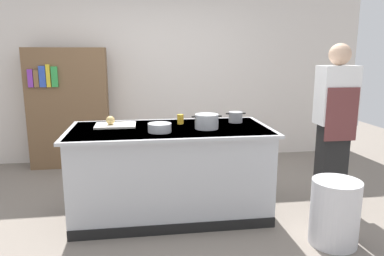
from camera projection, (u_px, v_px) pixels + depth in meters
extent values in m
plane|color=slate|center=(171.00, 213.00, 3.72)|extent=(10.00, 10.00, 0.00)
cube|color=silver|center=(158.00, 61.00, 5.45)|extent=(6.40, 0.12, 3.00)
cube|color=#B7BABF|center=(170.00, 171.00, 3.63)|extent=(1.90, 0.90, 0.90)
cube|color=#B7BABF|center=(170.00, 129.00, 3.54)|extent=(1.98, 0.98, 0.03)
cube|color=black|center=(175.00, 229.00, 3.27)|extent=(1.90, 0.01, 0.10)
cube|color=silver|center=(115.00, 125.00, 3.61)|extent=(0.40, 0.28, 0.02)
sphere|color=tan|center=(110.00, 120.00, 3.59)|extent=(0.09, 0.09, 0.09)
cylinder|color=#B7BABF|center=(207.00, 121.00, 3.49)|extent=(0.23, 0.23, 0.14)
cube|color=black|center=(194.00, 117.00, 3.46)|extent=(0.04, 0.02, 0.01)
cube|color=black|center=(220.00, 116.00, 3.50)|extent=(0.04, 0.02, 0.01)
cylinder|color=#99999E|center=(236.00, 117.00, 3.81)|extent=(0.15, 0.15, 0.11)
cube|color=black|center=(228.00, 114.00, 3.79)|extent=(0.04, 0.02, 0.01)
cube|color=black|center=(244.00, 113.00, 3.81)|extent=(0.04, 0.02, 0.01)
cylinder|color=#B7BABF|center=(160.00, 128.00, 3.34)|extent=(0.22, 0.22, 0.08)
cylinder|color=yellow|center=(180.00, 119.00, 3.72)|extent=(0.07, 0.07, 0.10)
cylinder|color=silver|center=(335.00, 212.00, 3.07)|extent=(0.41, 0.41, 0.57)
cube|color=black|center=(331.00, 165.00, 3.82)|extent=(0.28, 0.20, 0.90)
cube|color=white|center=(337.00, 95.00, 3.67)|extent=(0.38, 0.24, 0.60)
sphere|color=#D3AA8C|center=(340.00, 54.00, 3.59)|extent=(0.22, 0.22, 0.22)
cube|color=brown|center=(342.00, 115.00, 3.59)|extent=(0.34, 0.02, 0.54)
cube|color=brown|center=(69.00, 108.00, 5.11)|extent=(1.10, 0.28, 1.70)
cube|color=purple|center=(30.00, 78.00, 4.80)|extent=(0.07, 0.03, 0.24)
cube|color=brown|center=(36.00, 79.00, 4.82)|extent=(0.07, 0.03, 0.23)
cube|color=#3351B7|center=(42.00, 77.00, 4.82)|extent=(0.08, 0.03, 0.28)
cube|color=yellow|center=(48.00, 76.00, 4.83)|extent=(0.05, 0.03, 0.30)
cube|color=green|center=(55.00, 77.00, 4.84)|extent=(0.08, 0.03, 0.27)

